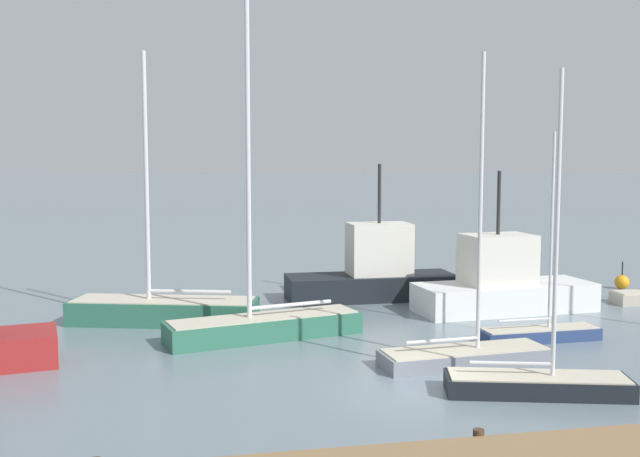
{
  "coord_description": "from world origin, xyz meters",
  "views": [
    {
      "loc": [
        -6.14,
        -18.13,
        6.29
      ],
      "look_at": [
        0.0,
        13.07,
        3.25
      ],
      "focal_mm": 40.59,
      "sensor_mm": 36.0,
      "label": 1
    }
  ],
  "objects_px": {
    "sailboat_3": "(264,321)",
    "fishing_boat_1": "(502,284)",
    "channel_buoy_2": "(622,282)",
    "sailboat_1": "(538,380)",
    "sailboat_5": "(465,351)",
    "sailboat_0": "(540,331)",
    "sailboat_6": "(164,308)",
    "fishing_boat_0": "(374,273)"
  },
  "relations": [
    {
      "from": "sailboat_1",
      "to": "fishing_boat_0",
      "type": "height_order",
      "value": "sailboat_1"
    },
    {
      "from": "sailboat_3",
      "to": "fishing_boat_1",
      "type": "xyz_separation_m",
      "value": [
        10.23,
        2.65,
        0.5
      ]
    },
    {
      "from": "fishing_boat_0",
      "to": "fishing_boat_1",
      "type": "bearing_deg",
      "value": -39.17
    },
    {
      "from": "sailboat_1",
      "to": "fishing_boat_0",
      "type": "distance_m",
      "value": 13.88
    },
    {
      "from": "sailboat_0",
      "to": "fishing_boat_1",
      "type": "relative_size",
      "value": 0.95
    },
    {
      "from": "sailboat_6",
      "to": "channel_buoy_2",
      "type": "xyz_separation_m",
      "value": [
        21.79,
        3.23,
        -0.23
      ]
    },
    {
      "from": "sailboat_5",
      "to": "channel_buoy_2",
      "type": "height_order",
      "value": "sailboat_5"
    },
    {
      "from": "fishing_boat_1",
      "to": "sailboat_3",
      "type": "bearing_deg",
      "value": 9.81
    },
    {
      "from": "channel_buoy_2",
      "to": "sailboat_3",
      "type": "bearing_deg",
      "value": -160.8
    },
    {
      "from": "sailboat_0",
      "to": "fishing_boat_0",
      "type": "height_order",
      "value": "sailboat_0"
    },
    {
      "from": "fishing_boat_0",
      "to": "fishing_boat_1",
      "type": "xyz_separation_m",
      "value": [
        4.51,
        -3.66,
        -0.07
      ]
    },
    {
      "from": "sailboat_0",
      "to": "sailboat_5",
      "type": "xyz_separation_m",
      "value": [
        -3.71,
        -2.28,
        0.06
      ]
    },
    {
      "from": "sailboat_6",
      "to": "fishing_boat_0",
      "type": "xyz_separation_m",
      "value": [
        9.26,
        3.18,
        0.62
      ]
    },
    {
      "from": "sailboat_0",
      "to": "fishing_boat_0",
      "type": "relative_size",
      "value": 0.95
    },
    {
      "from": "sailboat_0",
      "to": "sailboat_6",
      "type": "xyz_separation_m",
      "value": [
        -12.92,
        5.31,
        0.22
      ]
    },
    {
      "from": "channel_buoy_2",
      "to": "sailboat_1",
      "type": "bearing_deg",
      "value": -130.32
    },
    {
      "from": "sailboat_3",
      "to": "sailboat_5",
      "type": "distance_m",
      "value": 7.23
    },
    {
      "from": "fishing_boat_0",
      "to": "sailboat_3",
      "type": "bearing_deg",
      "value": -132.36
    },
    {
      "from": "sailboat_0",
      "to": "fishing_boat_1",
      "type": "height_order",
      "value": "sailboat_0"
    },
    {
      "from": "sailboat_6",
      "to": "fishing_boat_1",
      "type": "relative_size",
      "value": 1.35
    },
    {
      "from": "sailboat_1",
      "to": "sailboat_5",
      "type": "relative_size",
      "value": 0.91
    },
    {
      "from": "sailboat_0",
      "to": "fishing_boat_0",
      "type": "xyz_separation_m",
      "value": [
        -3.67,
        8.49,
        0.84
      ]
    },
    {
      "from": "sailboat_6",
      "to": "fishing_boat_0",
      "type": "distance_m",
      "value": 9.81
    },
    {
      "from": "channel_buoy_2",
      "to": "fishing_boat_1",
      "type": "bearing_deg",
      "value": -155.23
    },
    {
      "from": "sailboat_3",
      "to": "sailboat_5",
      "type": "bearing_deg",
      "value": 127.92
    },
    {
      "from": "sailboat_5",
      "to": "sailboat_6",
      "type": "xyz_separation_m",
      "value": [
        -9.22,
        7.59,
        0.16
      ]
    },
    {
      "from": "sailboat_1",
      "to": "sailboat_3",
      "type": "xyz_separation_m",
      "value": [
        -6.48,
        7.52,
        0.22
      ]
    },
    {
      "from": "sailboat_1",
      "to": "channel_buoy_2",
      "type": "bearing_deg",
      "value": 64.86
    },
    {
      "from": "sailboat_3",
      "to": "channel_buoy_2",
      "type": "height_order",
      "value": "sailboat_3"
    },
    {
      "from": "sailboat_6",
      "to": "channel_buoy_2",
      "type": "relative_size",
      "value": 7.69
    },
    {
      "from": "sailboat_1",
      "to": "sailboat_5",
      "type": "bearing_deg",
      "value": 119.73
    },
    {
      "from": "fishing_boat_1",
      "to": "channel_buoy_2",
      "type": "bearing_deg",
      "value": -159.96
    },
    {
      "from": "sailboat_1",
      "to": "sailboat_6",
      "type": "bearing_deg",
      "value": 148.41
    },
    {
      "from": "sailboat_6",
      "to": "channel_buoy_2",
      "type": "distance_m",
      "value": 22.03
    },
    {
      "from": "sailboat_0",
      "to": "sailboat_5",
      "type": "relative_size",
      "value": 0.76
    },
    {
      "from": "sailboat_5",
      "to": "fishing_boat_0",
      "type": "relative_size",
      "value": 1.25
    },
    {
      "from": "sailboat_6",
      "to": "fishing_boat_1",
      "type": "bearing_deg",
      "value": -166.03
    },
    {
      "from": "sailboat_1",
      "to": "sailboat_6",
      "type": "xyz_separation_m",
      "value": [
        -10.01,
        10.65,
        0.18
      ]
    },
    {
      "from": "sailboat_0",
      "to": "sailboat_3",
      "type": "height_order",
      "value": "sailboat_3"
    },
    {
      "from": "sailboat_5",
      "to": "channel_buoy_2",
      "type": "relative_size",
      "value": 7.06
    },
    {
      "from": "sailboat_0",
      "to": "fishing_boat_0",
      "type": "bearing_deg",
      "value": 111.08
    },
    {
      "from": "sailboat_0",
      "to": "channel_buoy_2",
      "type": "height_order",
      "value": "sailboat_0"
    }
  ]
}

